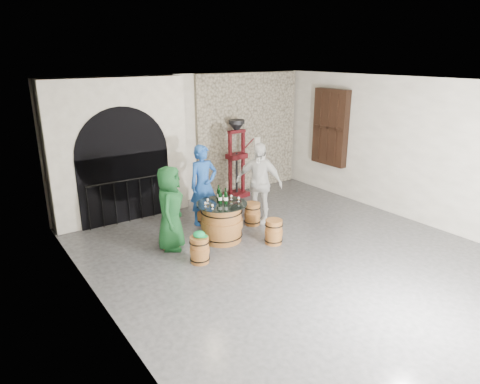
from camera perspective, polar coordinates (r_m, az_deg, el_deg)
ground at (r=8.30m, az=6.88°, el=-8.35°), size 8.00×8.00×0.00m
wall_back at (r=10.95m, az=-6.86°, el=6.98°), size 8.00×0.00×8.00m
wall_left at (r=6.07m, az=-18.15°, el=-2.84°), size 0.00×8.00×8.00m
wall_right at (r=10.35m, az=21.98°, el=5.17°), size 0.00×8.00×8.00m
ceiling at (r=7.47m, az=7.82°, el=14.25°), size 8.00×8.00×0.00m
stone_facing_panel at (r=11.83m, az=1.05°, el=7.93°), size 3.20×0.12×3.18m
arched_opening at (r=9.98m, az=-15.82°, el=5.24°), size 3.10×0.60×3.19m
shuttered_window at (r=11.69m, az=11.93°, el=8.41°), size 0.23×1.10×2.00m
barrel_table at (r=8.74m, az=-2.44°, el=-4.01°), size 1.04×1.04×0.80m
barrel_stool_left at (r=8.54m, az=-9.22°, el=-5.84°), size 0.38×0.38×0.51m
barrel_stool_far at (r=9.71m, az=-4.93°, el=-2.68°), size 0.38×0.38×0.51m
barrel_stool_right at (r=9.57m, az=1.67°, el=-2.93°), size 0.38×0.38×0.51m
barrel_stool_near_right at (r=8.65m, az=4.51°, el=-5.32°), size 0.38×0.38×0.51m
barrel_stool_near_left at (r=7.91m, az=-5.41°, el=-7.68°), size 0.38×0.38×0.51m
green_cap at (r=7.78m, az=-5.45°, el=-5.66°), size 0.26×0.22×0.12m
person_green at (r=8.32m, az=-9.31°, el=-2.15°), size 0.92×0.97×1.67m
person_blue at (r=9.45m, az=-4.91°, el=0.90°), size 0.68×0.46×1.80m
person_white at (r=9.54m, az=2.53°, el=1.22°), size 0.97×1.14×1.84m
wine_bottle_left at (r=8.55m, az=-2.68°, el=-0.70°), size 0.08×0.08×0.32m
wine_bottle_center at (r=8.54m, az=-1.91°, el=-0.72°), size 0.08×0.08×0.32m
wine_bottle_right at (r=8.75m, az=-2.86°, el=-0.26°), size 0.08×0.08×0.32m
tasting_glass_a at (r=8.28m, az=-3.69°, el=-1.96°), size 0.05×0.05×0.10m
tasting_glass_b at (r=8.80m, az=-1.16°, el=-0.70°), size 0.05×0.05×0.10m
tasting_glass_c at (r=8.60m, az=-4.33°, el=-1.21°), size 0.05×0.05×0.10m
tasting_glass_d at (r=8.81m, az=-2.17°, el=-0.69°), size 0.05×0.05×0.10m
tasting_glass_e at (r=8.67m, az=-0.18°, el=-1.00°), size 0.05×0.05×0.10m
tasting_glass_f at (r=8.41m, az=-4.63°, el=-1.67°), size 0.05×0.05×0.10m
side_barrel at (r=10.12m, az=-4.40°, el=-1.60°), size 0.43×0.43×0.57m
corking_press at (r=11.22m, az=-0.44°, el=5.26°), size 0.86×0.49×2.05m
control_box at (r=11.96m, az=2.25°, el=6.81°), size 0.18×0.10×0.22m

